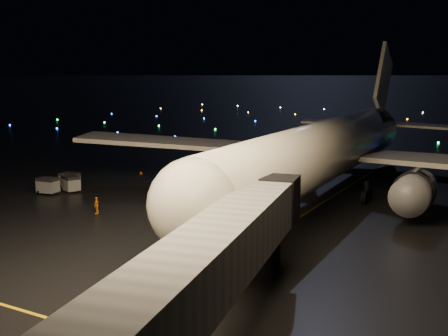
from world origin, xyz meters
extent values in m
cube|color=gold|center=(12.00, 15.00, 0.01)|extent=(0.25, 80.00, 0.02)
cube|color=silver|center=(12.38, -9.45, 0.98)|extent=(4.61, 3.55, 1.95)
imported|color=orange|center=(-5.42, 8.75, 0.82)|extent=(0.66, 1.04, 1.64)
cone|color=#E75606|center=(3.88, 14.99, 0.23)|extent=(0.53, 0.53, 0.47)
cone|color=#E75606|center=(4.22, 27.31, 0.23)|extent=(0.49, 0.49, 0.45)
cone|color=#E75606|center=(-6.23, 22.96, 0.23)|extent=(0.49, 0.49, 0.45)
cone|color=#E75606|center=(-14.18, 27.06, 0.24)|extent=(0.54, 0.54, 0.48)
cube|color=gray|center=(-14.63, 14.77, 0.89)|extent=(2.50, 2.16, 1.79)
cube|color=gray|center=(-16.17, 16.21, 0.88)|extent=(2.15, 1.56, 1.76)
cube|color=gray|center=(-15.99, 12.68, 0.91)|extent=(2.31, 1.75, 1.81)
camera|label=1|loc=(30.48, -30.86, 13.80)|focal=45.00mm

